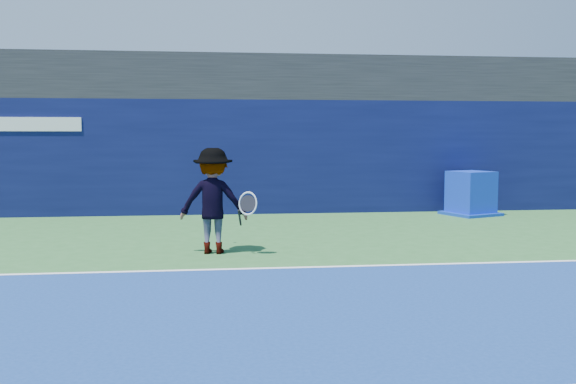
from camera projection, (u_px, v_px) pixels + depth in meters
name	position (u px, v px, depth m)	size (l,w,h in m)	color
ground	(350.00, 323.00, 7.05)	(80.00, 80.00, 0.00)	#2C632E
baseline	(309.00, 267.00, 10.01)	(24.00, 0.10, 0.01)	white
stadium_band	(264.00, 81.00, 18.11)	(36.00, 3.00, 1.20)	black
back_wall_assembly	(267.00, 157.00, 17.30)	(36.00, 1.03, 3.00)	#0A0F3B
equipment_cart	(471.00, 195.00, 16.68)	(1.53, 1.53, 1.14)	#0D29B6
tennis_player	(213.00, 201.00, 11.22)	(1.41, 0.88, 1.85)	white
tennis_ball	(216.00, 197.00, 12.06)	(0.06, 0.06, 0.06)	#C2DD18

